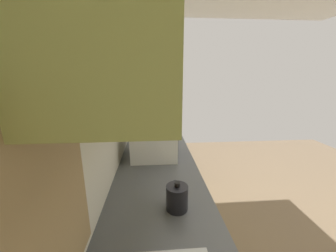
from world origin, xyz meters
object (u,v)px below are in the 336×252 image
object	(u,v)px
bowl	(164,134)
kettle	(177,197)
oven_range	(156,148)
microwave	(154,141)

from	to	relation	value
bowl	kettle	world-z (taller)	kettle
oven_range	bowl	bearing A→B (deg)	-172.06
oven_range	kettle	distance (m)	2.13
kettle	oven_range	bearing A→B (deg)	2.74
microwave	bowl	size ratio (longest dim) A/B	3.39
oven_range	microwave	size ratio (longest dim) A/B	2.40
microwave	kettle	distance (m)	0.79
microwave	kettle	xyz separation A→B (m)	(-0.78, -0.12, -0.06)
bowl	kettle	distance (m)	1.36
oven_range	microwave	world-z (taller)	microwave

